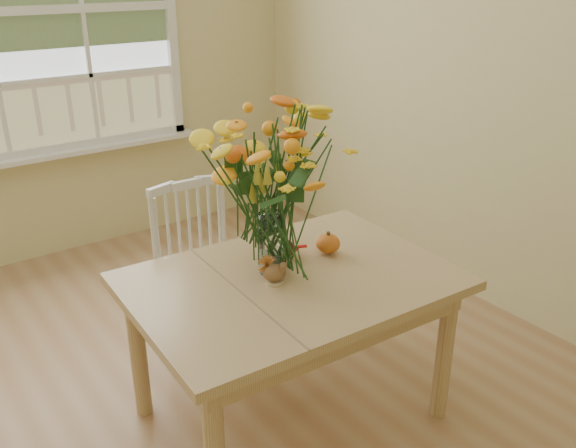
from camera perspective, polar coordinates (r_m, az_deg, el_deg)
wall_right at (r=3.24m, az=22.87°, el=13.47°), size 0.02×4.50×2.70m
dining_table at (r=2.45m, az=0.28°, el=-6.86°), size 1.28×0.95×0.67m
windsor_chair at (r=2.94m, az=-8.31°, el=-3.65°), size 0.41×0.40×0.86m
flower_vase at (r=2.30m, az=-1.59°, el=3.70°), size 0.51×0.51×0.61m
pumpkin at (r=2.58m, az=3.77°, el=-1.92°), size 0.10×0.10×0.08m
turkey_figurine at (r=2.34m, az=-1.27°, el=-4.61°), size 0.11×0.09×0.11m
dark_gourd at (r=2.55m, az=-0.28°, el=-2.31°), size 0.12×0.08×0.07m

